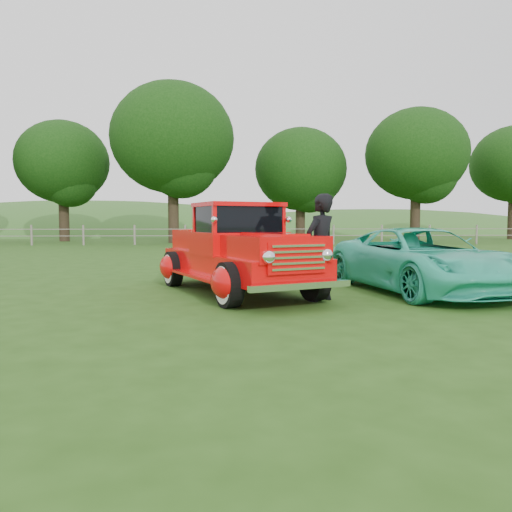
{
  "coord_description": "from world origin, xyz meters",
  "views": [
    {
      "loc": [
        -0.54,
        -8.1,
        1.42
      ],
      "look_at": [
        0.01,
        1.2,
        0.77
      ],
      "focal_mm": 35.0,
      "sensor_mm": 36.0,
      "label": 1
    }
  ],
  "objects": [
    {
      "name": "tree_mid_east",
      "position": [
        13.0,
        27.0,
        6.17
      ],
      "size": [
        7.2,
        7.2,
        9.44
      ],
      "color": "black",
      "rests_on": "ground"
    },
    {
      "name": "tree_near_west",
      "position": [
        -4.0,
        25.0,
        6.8
      ],
      "size": [
        8.0,
        8.0,
        10.42
      ],
      "color": "black",
      "rests_on": "ground"
    },
    {
      "name": "ground",
      "position": [
        0.0,
        0.0,
        0.0
      ],
      "size": [
        140.0,
        140.0,
        0.0
      ],
      "primitive_type": "plane",
      "color": "#254913",
      "rests_on": "ground"
    },
    {
      "name": "teal_sedan",
      "position": [
        3.34,
        1.61,
        0.65
      ],
      "size": [
        2.98,
        4.97,
        1.29
      ],
      "primitive_type": "imported",
      "rotation": [
        0.0,
        0.0,
        0.19
      ],
      "color": "#32CAA8",
      "rests_on": "ground"
    },
    {
      "name": "distant_hills",
      "position": [
        -4.08,
        59.46,
        -4.55
      ],
      "size": [
        116.0,
        60.0,
        18.0
      ],
      "color": "#3A6926",
      "rests_on": "ground"
    },
    {
      "name": "tree_near_east",
      "position": [
        5.0,
        29.0,
        5.25
      ],
      "size": [
        6.8,
        6.8,
        8.33
      ],
      "color": "black",
      "rests_on": "ground"
    },
    {
      "name": "man",
      "position": [
        1.13,
        0.66,
        0.95
      ],
      "size": [
        0.82,
        0.8,
        1.91
      ],
      "primitive_type": "imported",
      "rotation": [
        0.0,
        0.0,
        3.87
      ],
      "color": "black",
      "rests_on": "ground"
    },
    {
      "name": "tree_mid_west",
      "position": [
        -12.0,
        28.0,
        5.55
      ],
      "size": [
        6.4,
        6.4,
        8.46
      ],
      "color": "black",
      "rests_on": "ground"
    },
    {
      "name": "red_pickup",
      "position": [
        -0.33,
        1.73,
        0.8
      ],
      "size": [
        3.58,
        5.27,
        1.78
      ],
      "rotation": [
        0.0,
        0.0,
        0.4
      ],
      "color": "black",
      "rests_on": "ground"
    },
    {
      "name": "fence_line",
      "position": [
        0.0,
        22.0,
        0.6
      ],
      "size": [
        48.0,
        0.12,
        1.2
      ],
      "color": "gray",
      "rests_on": "ground"
    }
  ]
}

